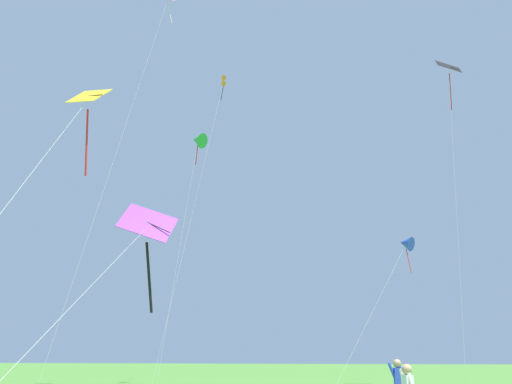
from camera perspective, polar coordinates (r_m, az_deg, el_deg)
kite_pink_low at (r=43.75m, az=-9.88°, el=17.29°), size 1.55×9.73×29.28m
kite_green_small at (r=45.05m, az=-6.14°, el=5.44°), size 1.68×6.49×19.81m
kite_purple_streamer at (r=18.70m, az=-11.40°, el=-4.96°), size 2.92×10.76×7.08m
kite_blue_delta at (r=34.26m, az=15.47°, el=-5.24°), size 4.48×6.30×9.04m
kite_yellow_diamond at (r=17.82m, az=-17.60°, el=7.84°), size 1.91×7.68×10.24m
kite_orange_box at (r=53.15m, az=-3.56°, el=11.02°), size 0.86×10.20×28.13m
kite_black_large at (r=44.39m, az=19.68°, el=11.05°), size 2.31×6.59×23.96m
person_with_spool at (r=17.52m, az=14.77°, el=-18.98°), size 0.57×0.27×1.79m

